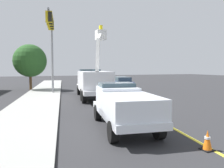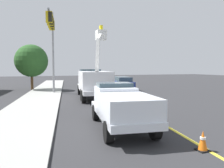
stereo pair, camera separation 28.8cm
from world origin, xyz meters
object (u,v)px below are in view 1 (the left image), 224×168
traffic_cone_leading (207,140)px  traffic_signal_mast (51,35)px  traffic_cone_mid_front (130,101)px  service_pickup_truck (124,105)px  passing_minivan (122,82)px  utility_bucket_truck (93,81)px  traffic_cone_mid_rear (103,89)px

traffic_cone_leading → traffic_signal_mast: size_ratio=0.08×
traffic_cone_leading → traffic_cone_mid_front: bearing=-8.6°
service_pickup_truck → passing_minivan: service_pickup_truck is taller
utility_bucket_truck → traffic_cone_mid_front: (-5.14, -1.34, -1.21)m
traffic_cone_mid_rear → traffic_cone_mid_front: bearing=173.5°
service_pickup_truck → traffic_cone_leading: bearing=-156.2°
traffic_cone_leading → traffic_signal_mast: traffic_signal_mast is taller
passing_minivan → traffic_cone_leading: 20.34m
utility_bucket_truck → service_pickup_truck: size_ratio=1.45×
utility_bucket_truck → service_pickup_truck: (-10.52, 1.59, -0.49)m
traffic_cone_mid_front → traffic_signal_mast: size_ratio=0.09×
traffic_signal_mast → traffic_cone_mid_rear: bearing=-81.8°
utility_bucket_truck → traffic_cone_leading: (-14.07, 0.02, -1.26)m
utility_bucket_truck → traffic_cone_mid_rear: bearing=-31.0°
utility_bucket_truck → traffic_cone_mid_rear: size_ratio=10.23×
traffic_cone_mid_front → traffic_signal_mast: (8.23, 4.76, 5.76)m
utility_bucket_truck → traffic_cone_mid_front: size_ratio=10.67×
service_pickup_truck → traffic_cone_mid_front: size_ratio=7.36×
passing_minivan → traffic_cone_mid_rear: (-1.59, 3.02, -0.56)m
service_pickup_truck → traffic_cone_leading: service_pickup_truck is taller
passing_minivan → traffic_cone_mid_rear: bearing=117.9°
traffic_cone_mid_rear → utility_bucket_truck: bearing=149.0°
traffic_cone_mid_front → traffic_cone_mid_rear: (9.07, -1.03, 0.02)m
passing_minivan → traffic_cone_leading: (-19.60, 5.40, -0.62)m
traffic_cone_mid_rear → traffic_signal_mast: (-0.84, 5.79, 5.74)m
service_pickup_truck → traffic_cone_mid_front: (5.38, -2.92, -0.73)m
traffic_signal_mast → traffic_cone_leading: bearing=-168.8°
traffic_cone_leading → traffic_signal_mast: bearing=11.2°
utility_bucket_truck → traffic_cone_mid_rear: 4.74m
passing_minivan → traffic_signal_mast: (-2.43, 8.81, 5.18)m
passing_minivan → traffic_cone_mid_front: (-10.67, 4.05, -0.58)m
passing_minivan → traffic_signal_mast: size_ratio=0.57×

